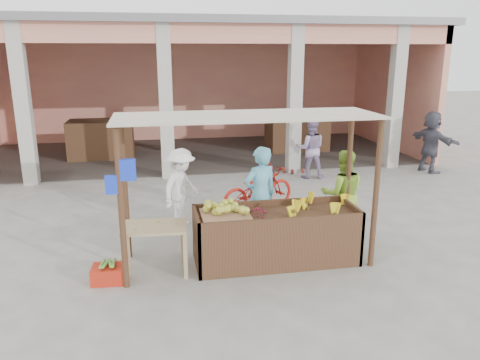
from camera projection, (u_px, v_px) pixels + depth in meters
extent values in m
plane|color=slate|center=(245.00, 263.00, 7.56)|extent=(60.00, 60.00, 0.00)
cube|color=#E39B76|center=(187.00, 87.00, 17.83)|extent=(14.00, 0.20, 4.00)
cube|color=#E39B76|center=(392.00, 90.00, 16.31)|extent=(0.20, 6.00, 4.00)
cube|color=#E39B76|center=(202.00, 33.00, 11.91)|extent=(14.00, 0.30, 0.50)
cube|color=slate|center=(192.00, 25.00, 14.52)|extent=(14.40, 6.40, 0.20)
cube|color=beige|center=(23.00, 106.00, 11.58)|extent=(0.35, 0.35, 4.00)
cube|color=beige|center=(166.00, 103.00, 12.20)|extent=(0.35, 0.35, 4.00)
cube|color=beige|center=(295.00, 101.00, 12.82)|extent=(0.35, 0.35, 4.00)
cube|color=beige|center=(395.00, 99.00, 13.36)|extent=(0.35, 0.35, 4.00)
cube|color=#513420|center=(101.00, 139.00, 14.92)|extent=(2.00, 1.20, 1.20)
cube|color=#513420|center=(297.00, 133.00, 16.07)|extent=(2.00, 1.20, 1.20)
cube|color=#513420|center=(276.00, 238.00, 7.54)|extent=(2.60, 0.95, 0.80)
cylinder|color=#513420|center=(121.00, 210.00, 6.49)|extent=(0.09, 0.09, 2.35)
cylinder|color=#513420|center=(376.00, 195.00, 7.17)|extent=(0.09, 0.09, 2.35)
cylinder|color=#513420|center=(125.00, 189.00, 7.48)|extent=(0.09, 0.09, 2.35)
cylinder|color=#513420|center=(348.00, 178.00, 8.16)|extent=(0.09, 0.09, 2.35)
cube|color=beige|center=(248.00, 116.00, 7.01)|extent=(4.00, 1.35, 0.03)
cube|color=#1835CD|center=(128.00, 170.00, 6.36)|extent=(0.22, 0.08, 0.30)
cube|color=#1835CD|center=(112.00, 185.00, 6.37)|extent=(0.18, 0.07, 0.26)
cube|color=#9C7050|center=(225.00, 215.00, 7.32)|extent=(0.75, 0.65, 0.06)
ellipsoid|color=gold|center=(225.00, 209.00, 7.29)|extent=(0.64, 0.56, 0.14)
ellipsoid|color=maroon|center=(257.00, 212.00, 7.36)|extent=(0.40, 0.33, 0.13)
cube|color=tan|center=(155.00, 227.00, 7.03)|extent=(1.01, 0.71, 0.04)
cube|color=tan|center=(126.00, 260.00, 6.80)|extent=(0.06, 0.06, 0.74)
cube|color=tan|center=(185.00, 256.00, 6.95)|extent=(0.06, 0.06, 0.74)
cube|color=tan|center=(128.00, 246.00, 7.31)|extent=(0.06, 0.06, 0.74)
cube|color=tan|center=(183.00, 242.00, 7.46)|extent=(0.06, 0.06, 0.74)
cube|color=#B42513|center=(109.00, 274.00, 6.91)|extent=(0.51, 0.38, 0.25)
ellipsoid|color=maroon|center=(292.00, 165.00, 12.95)|extent=(0.41, 0.41, 0.55)
ellipsoid|color=maroon|center=(303.00, 164.00, 13.06)|extent=(0.41, 0.41, 0.55)
ellipsoid|color=maroon|center=(295.00, 162.00, 13.25)|extent=(0.41, 0.41, 0.55)
ellipsoid|color=maroon|center=(285.00, 164.00, 13.05)|extent=(0.41, 0.41, 0.55)
imported|color=#61BCDA|center=(260.00, 192.00, 8.15)|extent=(0.82, 0.71, 1.86)
imported|color=#84B131|center=(342.00, 192.00, 8.45)|extent=(0.90, 0.63, 1.71)
imported|color=#A61A12|center=(258.00, 189.00, 9.90)|extent=(1.37, 1.99, 0.99)
imported|color=white|center=(181.00, 185.00, 8.99)|extent=(1.08, 1.16, 1.66)
imported|color=#4A4856|center=(431.00, 140.00, 13.05)|extent=(1.09, 1.80, 1.82)
imported|color=#9681A9|center=(311.00, 146.00, 12.45)|extent=(0.94, 0.66, 1.74)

